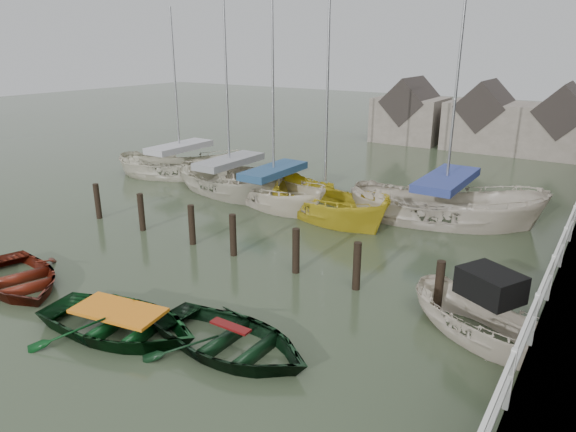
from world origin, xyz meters
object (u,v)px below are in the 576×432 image
Objects in this scene: motorboat at (482,335)px; sailboat_c at (324,215)px; rowboat_green at (121,333)px; sailboat_d at (443,220)px; rowboat_dkgreen at (231,351)px; sailboat_a at (231,192)px; rowboat_red at (21,286)px; sailboat_b at (274,202)px; sailboat_e at (181,175)px.

sailboat_c reaches higher than motorboat.
sailboat_d reaches higher than rowboat_green.
sailboat_a is at bearing 40.29° from rowboat_dkgreen.
rowboat_red is 0.35× the size of sailboat_c.
rowboat_red is 0.32× the size of sailboat_a.
sailboat_b is at bearing -83.41° from sailboat_a.
motorboat is 0.45× the size of sailboat_e.
sailboat_d is (3.88, 12.26, 0.06)m from rowboat_green.
sailboat_e is (-9.69, 11.86, 0.06)m from rowboat_green.
sailboat_d is at bearing -113.04° from sailboat_e.
rowboat_dkgreen reaches higher than rowboat_red.
sailboat_a reaches higher than sailboat_e.
rowboat_green is at bearing 108.99° from rowboat_dkgreen.
rowboat_green is 12.08m from sailboat_a.
sailboat_d is at bearing -69.68° from sailboat_a.
sailboat_b is (-2.91, 10.55, 0.06)m from rowboat_green.
motorboat is at bearing -105.06° from sailboat_a.
sailboat_c is (-7.57, 5.94, -0.09)m from motorboat.
rowboat_red is 7.11m from rowboat_dkgreen.
motorboat is 11.83m from sailboat_b.
sailboat_d reaches higher than motorboat.
sailboat_c is (4.06, 10.33, 0.01)m from rowboat_red.
sailboat_c is at bearing -82.59° from sailboat_a.
sailboat_a is (-8.15, 9.89, 0.06)m from rowboat_dkgreen.
rowboat_dkgreen is 0.32× the size of sailboat_d.
sailboat_d is at bearing -55.98° from sailboat_b.
motorboat is 18.46m from sailboat_e.
motorboat is at bearing -68.32° from rowboat_green.
motorboat is 14.19m from sailboat_a.
sailboat_b reaches higher than sailboat_e.
sailboat_e is (-12.35, 10.99, 0.06)m from rowboat_dkgreen.
motorboat reaches higher than rowboat_green.
rowboat_red is at bearing -162.95° from sailboat_a.
motorboat reaches higher than rowboat_red.
rowboat_green is 0.34× the size of sailboat_d.
sailboat_c is at bearing -123.51° from sailboat_e.
rowboat_green is at bearing -165.48° from sailboat_e.
sailboat_a reaches higher than rowboat_red.
rowboat_dkgreen is at bearing -81.85° from rowboat_green.
rowboat_red is at bearing 97.11° from rowboat_dkgreen.
sailboat_b is at bearing 89.47° from sailboat_d.
rowboat_red is 12.90m from sailboat_e.
rowboat_dkgreen is (2.66, 0.88, 0.00)m from rowboat_green.
rowboat_red is 0.34× the size of sailboat_b.
sailboat_c is (-0.35, 10.42, 0.01)m from rowboat_green.
sailboat_c reaches higher than rowboat_green.
sailboat_a is (-1.08, 10.67, 0.06)m from rowboat_red.
rowboat_green is (4.41, -0.09, 0.00)m from rowboat_red.
rowboat_dkgreen is at bearing -129.24° from sailboat_a.
sailboat_d is at bearing -46.98° from sailboat_c.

